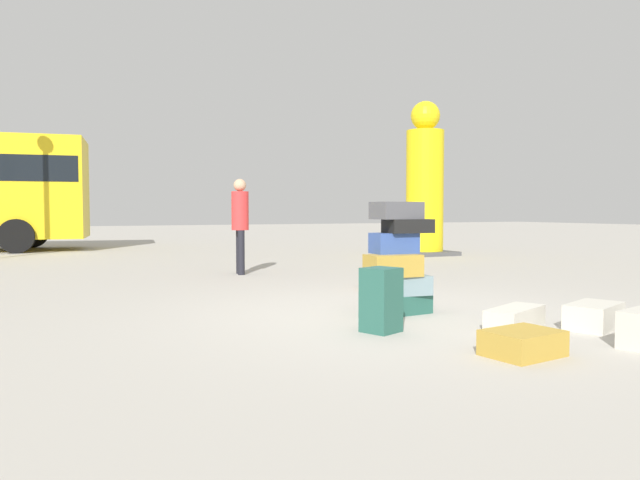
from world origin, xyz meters
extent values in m
plane|color=#ADA89E|center=(0.00, 0.00, 0.00)|extent=(80.00, 80.00, 0.00)
cube|color=#26594C|center=(0.17, 0.06, 0.10)|extent=(0.70, 0.47, 0.21)
cube|color=gray|center=(0.20, 0.05, 0.31)|extent=(0.65, 0.44, 0.21)
cube|color=#B28C33|center=(0.08, 0.01, 0.53)|extent=(0.58, 0.38, 0.23)
cube|color=#334F99|center=(0.19, 0.16, 0.76)|extent=(0.50, 0.33, 0.23)
cube|color=black|center=(0.33, 0.10, 0.95)|extent=(0.52, 0.34, 0.15)
cube|color=#4C4C51|center=(0.20, 0.14, 1.12)|extent=(0.54, 0.35, 0.19)
cube|color=beige|center=(0.77, -1.08, 0.10)|extent=(0.80, 0.57, 0.19)
cube|color=olive|center=(1.12, 1.92, 0.15)|extent=(0.66, 0.37, 0.30)
cube|color=#26594C|center=(-0.50, -0.71, 0.30)|extent=(0.39, 0.38, 0.60)
cube|color=beige|center=(1.42, -1.44, 0.12)|extent=(0.72, 0.58, 0.24)
cube|color=#B28C33|center=(0.02, -1.96, 0.10)|extent=(0.61, 0.50, 0.20)
cylinder|color=black|center=(-0.14, 4.74, 0.39)|extent=(0.12, 0.12, 0.78)
cylinder|color=black|center=(-0.18, 4.53, 0.39)|extent=(0.12, 0.12, 0.78)
cylinder|color=red|center=(-0.16, 4.63, 1.12)|extent=(0.30, 0.30, 0.68)
sphere|color=tan|center=(-0.16, 4.63, 1.57)|extent=(0.22, 0.22, 0.22)
cylinder|color=yellow|center=(5.44, 7.04, 1.56)|extent=(0.94, 0.94, 3.13)
sphere|color=yellow|center=(5.44, 7.04, 3.49)|extent=(0.73, 0.73, 0.73)
cube|color=#4C4C4C|center=(5.44, 7.04, 0.05)|extent=(1.31, 1.31, 0.10)
cylinder|color=black|center=(-3.57, 14.55, 0.45)|extent=(0.93, 0.37, 0.90)
cylinder|color=black|center=(-3.91, 12.07, 0.45)|extent=(0.93, 0.37, 0.90)
camera|label=1|loc=(-3.33, -5.40, 1.12)|focal=33.36mm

